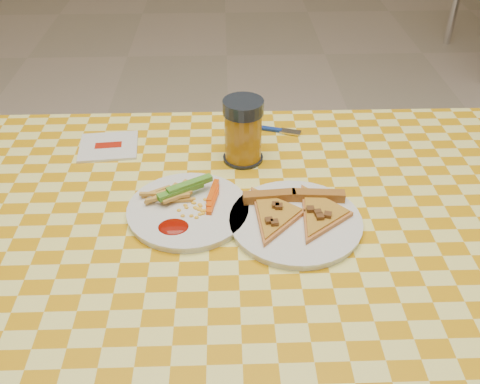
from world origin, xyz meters
name	(u,v)px	position (x,y,z in m)	size (l,w,h in m)	color
table	(237,250)	(0.00, 0.00, 0.68)	(1.28, 0.88, 0.76)	silver
plate_left	(188,211)	(-0.09, 0.03, 0.76)	(0.23, 0.23, 0.01)	white
plate_right	(295,223)	(0.11, -0.01, 0.76)	(0.24, 0.24, 0.01)	white
fries_veggies	(184,199)	(-0.10, 0.04, 0.78)	(0.17, 0.16, 0.04)	gold
pizza_slices	(296,212)	(0.11, 0.00, 0.78)	(0.23, 0.21, 0.02)	#C37C3C
drink_glass	(243,132)	(0.02, 0.22, 0.83)	(0.09, 0.09, 0.14)	black
napkin	(109,146)	(-0.29, 0.28, 0.76)	(0.14, 0.13, 0.01)	silver
fork	(270,129)	(0.09, 0.34, 0.76)	(0.15, 0.07, 0.01)	navy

